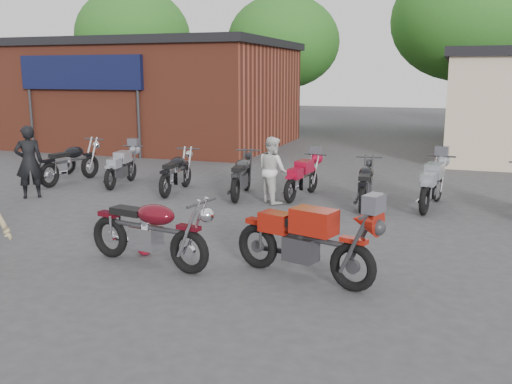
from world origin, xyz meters
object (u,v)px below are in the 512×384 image
(row_bike_0, at_px, (71,160))
(row_bike_2, at_px, (176,170))
(row_bike_5, at_px, (366,182))
(person_light, at_px, (272,170))
(row_bike_1, at_px, (121,165))
(sportbike, at_px, (306,237))
(row_bike_6, at_px, (433,182))
(vintage_motorcycle, at_px, (150,226))
(row_bike_3, at_px, (242,173))
(row_bike_4, at_px, (302,176))
(helmet, at_px, (145,249))
(person_dark, at_px, (29,162))

(row_bike_0, height_order, row_bike_2, row_bike_0)
(row_bike_2, relative_size, row_bike_5, 1.00)
(person_light, height_order, row_bike_1, person_light)
(sportbike, relative_size, row_bike_6, 1.09)
(vintage_motorcycle, xyz_separation_m, row_bike_3, (-0.45, 5.30, -0.06))
(row_bike_4, bearing_deg, row_bike_5, -97.14)
(vintage_motorcycle, height_order, row_bike_3, vintage_motorcycle)
(helmet, distance_m, row_bike_4, 5.42)
(row_bike_1, distance_m, row_bike_6, 8.01)
(vintage_motorcycle, xyz_separation_m, person_dark, (-5.23, 3.49, 0.24))
(person_light, relative_size, row_bike_2, 0.79)
(row_bike_1, height_order, row_bike_2, row_bike_2)
(row_bike_1, bearing_deg, row_bike_4, -97.51)
(person_light, bearing_deg, row_bike_4, -83.92)
(row_bike_5, bearing_deg, vintage_motorcycle, 150.06)
(person_dark, distance_m, row_bike_2, 3.52)
(row_bike_0, bearing_deg, helmet, -127.73)
(vintage_motorcycle, height_order, person_light, person_light)
(row_bike_3, distance_m, row_bike_4, 1.48)
(row_bike_1, bearing_deg, vintage_motorcycle, -152.68)
(vintage_motorcycle, relative_size, row_bike_4, 1.19)
(vintage_motorcycle, xyz_separation_m, row_bike_0, (-5.54, 5.49, -0.01))
(vintage_motorcycle, distance_m, helmet, 0.77)
(helmet, xyz_separation_m, row_bike_4, (1.34, 5.23, 0.42))
(row_bike_1, xyz_separation_m, row_bike_4, (4.99, 0.07, -0.00))
(row_bike_0, relative_size, row_bike_3, 1.08)
(person_dark, xyz_separation_m, row_bike_6, (9.23, 2.06, -0.28))
(sportbike, bearing_deg, person_light, 130.14)
(helmet, height_order, person_light, person_light)
(person_light, distance_m, row_bike_3, 1.02)
(row_bike_0, bearing_deg, person_dark, -164.66)
(row_bike_4, bearing_deg, person_dark, 117.65)
(row_bike_5, bearing_deg, row_bike_6, -81.20)
(helmet, height_order, row_bike_0, row_bike_0)
(person_dark, relative_size, row_bike_6, 0.86)
(row_bike_2, bearing_deg, row_bike_6, -92.74)
(sportbike, bearing_deg, helmet, -167.89)
(row_bike_5, bearing_deg, person_light, 95.15)
(helmet, xyz_separation_m, person_dark, (-4.87, 3.05, 0.77))
(vintage_motorcycle, relative_size, person_light, 1.42)
(helmet, distance_m, person_dark, 5.80)
(row_bike_2, xyz_separation_m, row_bike_4, (3.18, 0.42, -0.03))
(row_bike_4, height_order, row_bike_5, row_bike_5)
(row_bike_0, bearing_deg, person_light, -89.08)
(helmet, distance_m, row_bike_5, 5.63)
(sportbike, bearing_deg, row_bike_6, 91.18)
(helmet, xyz_separation_m, person_light, (0.82, 4.46, 0.66))
(row_bike_2, distance_m, row_bike_4, 3.20)
(row_bike_0, relative_size, row_bike_1, 1.15)
(sportbike, xyz_separation_m, row_bike_4, (-1.46, 5.49, -0.11))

